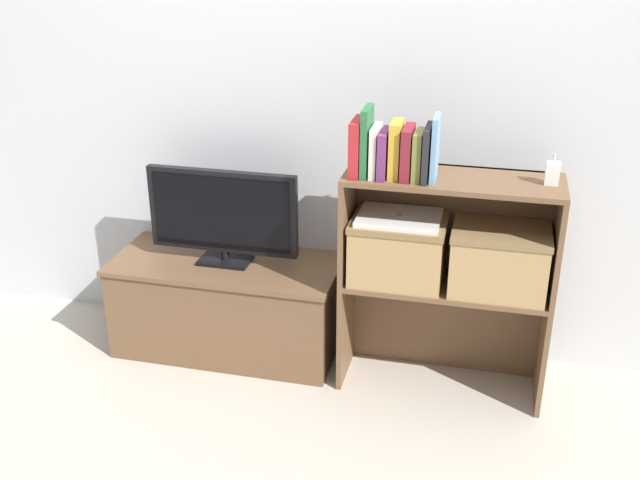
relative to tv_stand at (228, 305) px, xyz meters
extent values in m
plane|color=#BCB2A3|center=(0.44, -0.21, -0.21)|extent=(16.00, 16.00, 0.00)
cube|color=silver|center=(0.44, 0.25, 0.99)|extent=(10.00, 0.05, 2.40)
cube|color=brown|center=(0.00, 0.00, -0.01)|extent=(0.97, 0.43, 0.41)
cube|color=brown|center=(0.00, 0.00, 0.20)|extent=(0.99, 0.45, 0.02)
cube|color=black|center=(0.00, 0.00, 0.22)|extent=(0.22, 0.14, 0.02)
cylinder|color=black|center=(0.00, 0.00, 0.25)|extent=(0.04, 0.04, 0.04)
cube|color=black|center=(0.00, 0.00, 0.45)|extent=(0.65, 0.04, 0.36)
cube|color=black|center=(0.00, -0.02, 0.45)|extent=(0.60, 0.00, 0.32)
cube|color=brown|center=(0.55, -0.06, 0.02)|extent=(0.02, 0.30, 0.47)
cube|color=brown|center=(1.35, -0.06, 0.02)|extent=(0.02, 0.30, 0.47)
cube|color=brown|center=(0.95, 0.08, 0.02)|extent=(0.78, 0.02, 0.47)
cube|color=brown|center=(0.95, -0.06, 0.25)|extent=(0.78, 0.30, 0.02)
cube|color=brown|center=(0.55, -0.06, 0.48)|extent=(0.02, 0.30, 0.44)
cube|color=brown|center=(1.35, -0.06, 0.48)|extent=(0.02, 0.30, 0.44)
cube|color=brown|center=(0.95, 0.08, 0.48)|extent=(0.78, 0.02, 0.44)
cube|color=brown|center=(0.95, -0.06, 0.69)|extent=(0.78, 0.30, 0.02)
cube|color=#B22328|center=(0.59, -0.11, 0.80)|extent=(0.04, 0.16, 0.21)
cube|color=#286638|center=(0.63, -0.11, 0.83)|extent=(0.03, 0.14, 0.26)
cube|color=silver|center=(0.66, -0.11, 0.79)|extent=(0.03, 0.14, 0.19)
cube|color=#6B2D66|center=(0.69, -0.11, 0.79)|extent=(0.03, 0.16, 0.17)
cube|color=gold|center=(0.74, -0.11, 0.80)|extent=(0.04, 0.12, 0.21)
cube|color=maroon|center=(0.78, -0.11, 0.80)|extent=(0.04, 0.15, 0.19)
cube|color=olive|center=(0.82, -0.11, 0.79)|extent=(0.03, 0.13, 0.18)
cube|color=#232328|center=(0.85, -0.11, 0.80)|extent=(0.02, 0.16, 0.20)
cube|color=#709ECC|center=(0.88, -0.11, 0.82)|extent=(0.02, 0.13, 0.24)
cube|color=white|center=(1.30, -0.06, 0.74)|extent=(0.05, 0.04, 0.09)
cylinder|color=silver|center=(1.30, -0.06, 0.80)|extent=(0.01, 0.01, 0.03)
cube|color=tan|center=(0.76, -0.08, 0.39)|extent=(0.36, 0.26, 0.25)
cube|color=olive|center=(0.76, -0.08, 0.50)|extent=(0.37, 0.27, 0.02)
cube|color=tan|center=(1.14, -0.08, 0.39)|extent=(0.36, 0.26, 0.25)
cube|color=olive|center=(1.14, -0.08, 0.50)|extent=(0.37, 0.27, 0.02)
cube|color=white|center=(0.76, -0.08, 0.52)|extent=(0.32, 0.24, 0.02)
cylinder|color=#99999E|center=(0.76, -0.08, 0.53)|extent=(0.02, 0.02, 0.00)
camera|label=1|loc=(1.09, -2.75, 1.61)|focal=42.00mm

